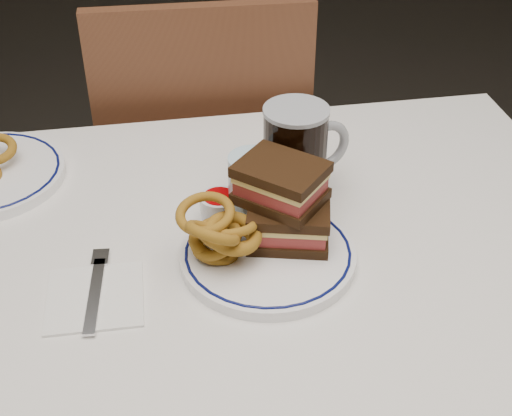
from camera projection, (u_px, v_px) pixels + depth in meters
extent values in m
cube|color=silver|center=(194.00, 276.00, 1.00)|extent=(1.26, 0.86, 0.03)
cylinder|color=#442516|center=(431.00, 277.00, 1.57)|extent=(0.06, 0.06, 0.71)
cube|color=silver|center=(174.00, 165.00, 1.39)|extent=(1.26, 0.01, 0.17)
cube|color=#442516|center=(203.00, 175.00, 1.74)|extent=(0.45, 0.45, 0.04)
cylinder|color=#442516|center=(266.00, 202.00, 2.04)|extent=(0.04, 0.04, 0.42)
cylinder|color=#442516|center=(288.00, 290.00, 1.74)|extent=(0.04, 0.04, 0.42)
cylinder|color=#442516|center=(135.00, 213.00, 2.00)|extent=(0.04, 0.04, 0.42)
cylinder|color=#442516|center=(135.00, 304.00, 1.70)|extent=(0.04, 0.04, 0.42)
cube|color=#442516|center=(204.00, 120.00, 1.43)|extent=(0.43, 0.05, 0.48)
cylinder|color=white|center=(268.00, 256.00, 1.00)|extent=(0.25, 0.25, 0.02)
torus|color=#0A104D|center=(268.00, 251.00, 0.99)|extent=(0.23, 0.23, 0.00)
cube|color=black|center=(288.00, 235.00, 1.01)|extent=(0.13, 0.12, 0.02)
cube|color=maroon|center=(288.00, 225.00, 1.00)|extent=(0.12, 0.11, 0.02)
cube|color=#E3C365|center=(289.00, 217.00, 0.99)|extent=(0.13, 0.11, 0.01)
cube|color=black|center=(289.00, 210.00, 0.99)|extent=(0.13, 0.12, 0.02)
cube|color=black|center=(281.00, 196.00, 0.99)|extent=(0.14, 0.14, 0.02)
cube|color=maroon|center=(281.00, 186.00, 0.98)|extent=(0.13, 0.13, 0.02)
cube|color=#E3C365|center=(281.00, 177.00, 0.97)|extent=(0.14, 0.14, 0.01)
cube|color=black|center=(281.00, 170.00, 0.96)|extent=(0.14, 0.14, 0.02)
torus|color=brown|center=(214.00, 245.00, 0.99)|extent=(0.08, 0.08, 0.05)
torus|color=brown|center=(214.00, 244.00, 0.98)|extent=(0.07, 0.07, 0.04)
torus|color=brown|center=(217.00, 240.00, 0.97)|extent=(0.08, 0.08, 0.05)
torus|color=brown|center=(228.00, 235.00, 0.96)|extent=(0.09, 0.09, 0.05)
torus|color=brown|center=(233.00, 233.00, 0.96)|extent=(0.08, 0.08, 0.04)
torus|color=brown|center=(232.00, 228.00, 0.96)|extent=(0.07, 0.07, 0.04)
torus|color=brown|center=(213.00, 233.00, 0.93)|extent=(0.09, 0.08, 0.07)
torus|color=brown|center=(205.00, 213.00, 0.95)|extent=(0.08, 0.08, 0.03)
cylinder|color=silver|center=(219.00, 205.00, 1.05)|extent=(0.06, 0.06, 0.03)
cylinder|color=#930205|center=(219.00, 199.00, 1.05)|extent=(0.05, 0.05, 0.01)
cylinder|color=black|center=(295.00, 158.00, 1.07)|extent=(0.10, 0.10, 0.16)
cylinder|color=#989CA5|center=(296.00, 111.00, 1.03)|extent=(0.10, 0.10, 0.01)
torus|color=#989CA5|center=(326.00, 146.00, 1.09)|extent=(0.08, 0.04, 0.08)
cylinder|color=#ADCDE0|center=(253.00, 191.00, 1.04)|extent=(0.07, 0.07, 0.11)
cube|color=white|center=(95.00, 297.00, 0.94)|extent=(0.13, 0.13, 0.00)
cube|color=silver|center=(95.00, 295.00, 0.94)|extent=(0.03, 0.15, 0.00)
cube|color=silver|center=(100.00, 257.00, 1.00)|extent=(0.03, 0.04, 0.00)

